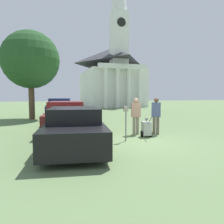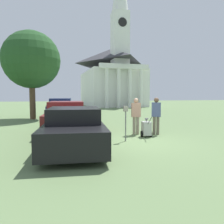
{
  "view_description": "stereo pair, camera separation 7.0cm",
  "coord_description": "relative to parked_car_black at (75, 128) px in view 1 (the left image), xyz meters",
  "views": [
    {
      "loc": [
        -3.25,
        -7.9,
        1.87
      ],
      "look_at": [
        -0.51,
        1.62,
        1.1
      ],
      "focal_mm": 35.0,
      "sensor_mm": 36.0,
      "label": 1
    },
    {
      "loc": [
        -3.18,
        -7.92,
        1.87
      ],
      "look_at": [
        -0.51,
        1.62,
        1.1
      ],
      "focal_mm": 35.0,
      "sensor_mm": 36.0,
      "label": 2
    }
  ],
  "objects": [
    {
      "name": "ground_plane",
      "position": [
        2.39,
        0.06,
        -0.67
      ],
      "size": [
        120.0,
        120.0,
        0.0
      ],
      "primitive_type": "plane",
      "color": "#607A4C"
    },
    {
      "name": "church",
      "position": [
        9.6,
        29.74,
        5.0
      ],
      "size": [
        8.94,
        15.3,
        23.35
      ],
      "color": "white",
      "rests_on": "ground_plane"
    },
    {
      "name": "parked_car_cream",
      "position": [
        -0.0,
        6.91,
        0.01
      ],
      "size": [
        2.39,
        5.42,
        1.46
      ],
      "rotation": [
        0.0,
        0.0,
        -0.12
      ],
      "color": "beige",
      "rests_on": "ground_plane"
    },
    {
      "name": "person_worker",
      "position": [
        3.08,
        1.74,
        0.31
      ],
      "size": [
        0.45,
        0.29,
        1.73
      ],
      "rotation": [
        0.0,
        0.0,
        2.97
      ],
      "color": "gray",
      "rests_on": "ground_plane"
    },
    {
      "name": "parked_car_navy",
      "position": [
        0.0,
        10.63,
        0.07
      ],
      "size": [
        2.41,
        4.87,
        1.6
      ],
      "rotation": [
        0.0,
        0.0,
        -0.12
      ],
      "color": "#19234C",
      "rests_on": "ground_plane"
    },
    {
      "name": "parked_car_maroon",
      "position": [
        0.0,
        3.8,
        0.04
      ],
      "size": [
        2.53,
        5.27,
        1.54
      ],
      "rotation": [
        0.0,
        0.0,
        -0.12
      ],
      "color": "maroon",
      "rests_on": "ground_plane"
    },
    {
      "name": "parked_car_tan",
      "position": [
        0.0,
        14.29,
        0.02
      ],
      "size": [
        2.45,
        5.2,
        1.47
      ],
      "rotation": [
        0.0,
        0.0,
        -0.12
      ],
      "color": "tan",
      "rests_on": "ground_plane"
    },
    {
      "name": "person_supervisor",
      "position": [
        3.98,
        1.44,
        0.33
      ],
      "size": [
        0.47,
        0.4,
        1.75
      ],
      "rotation": [
        0.0,
        0.0,
        2.62
      ],
      "color": "#665B4C",
      "rests_on": "ground_plane"
    },
    {
      "name": "parking_meter",
      "position": [
        2.11,
        0.43,
        0.32
      ],
      "size": [
        0.18,
        0.09,
        1.43
      ],
      "color": "slate",
      "rests_on": "ground_plane"
    },
    {
      "name": "parked_car_black",
      "position": [
        0.0,
        0.0,
        0.0
      ],
      "size": [
        2.53,
        5.4,
        1.43
      ],
      "rotation": [
        0.0,
        0.0,
        -0.12
      ],
      "color": "black",
      "rests_on": "ground_plane"
    },
    {
      "name": "equipment_cart",
      "position": [
        3.3,
        1.03,
        -0.29
      ],
      "size": [
        0.5,
        1.0,
        1.0
      ],
      "rotation": [
        0.0,
        0.0,
        -0.14
      ],
      "color": "#B2B2AD",
      "rests_on": "ground_plane"
    },
    {
      "name": "shade_tree",
      "position": [
        -2.17,
        10.16,
        3.88
      ],
      "size": [
        4.38,
        4.38,
        6.76
      ],
      "color": "brown",
      "rests_on": "ground_plane"
    }
  ]
}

